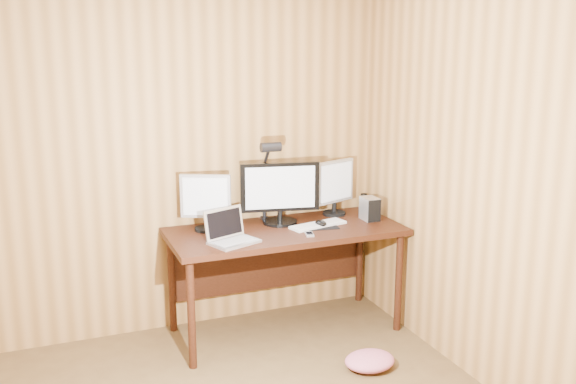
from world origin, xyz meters
TOP-DOWN VIEW (x-y plane):
  - room_shell at (0.00, 0.00)m, footprint 4.00×4.00m
  - desk at (0.93, 1.70)m, footprint 1.60×0.70m
  - monitor_center at (0.95, 1.77)m, footprint 0.55×0.24m
  - monitor_left at (0.42, 1.79)m, footprint 0.32×0.17m
  - monitor_right at (1.40, 1.84)m, footprint 0.35×0.17m
  - laptop at (0.49, 1.49)m, footprint 0.36×0.32m
  - keyboard at (1.17, 1.60)m, footprint 0.43×0.21m
  - mousepad at (1.18, 1.59)m, footprint 0.25×0.22m
  - mouse at (1.18, 1.59)m, footprint 0.10×0.13m
  - hard_drive at (1.58, 1.62)m, footprint 0.11×0.15m
  - phone at (1.02, 1.43)m, footprint 0.08×0.11m
  - speaker at (1.69, 1.90)m, footprint 0.05×0.05m
  - desk_lamp at (0.88, 1.83)m, footprint 0.14×0.20m
  - fabric_pile at (1.22, 0.92)m, footprint 0.36×0.31m

SIDE VIEW (x-z plane):
  - fabric_pile at x=1.22m, z-range 0.00..0.10m
  - desk at x=0.93m, z-range 0.25..1.00m
  - mousepad at x=1.18m, z-range 0.75..0.75m
  - phone at x=1.02m, z-range 0.75..0.76m
  - keyboard at x=1.17m, z-range 0.75..0.77m
  - mouse at x=1.18m, z-range 0.75..0.79m
  - laptop at x=0.49m, z-range 0.70..0.91m
  - speaker at x=1.69m, z-range 0.75..0.87m
  - hard_drive at x=1.58m, z-range 0.75..0.91m
  - monitor_left at x=0.42m, z-range 0.76..1.15m
  - monitor_right at x=1.40m, z-range 0.76..1.17m
  - monitor_center at x=0.95m, z-range 0.76..1.19m
  - desk_lamp at x=0.88m, z-range 0.82..1.44m
  - room_shell at x=0.00m, z-range -0.75..3.25m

